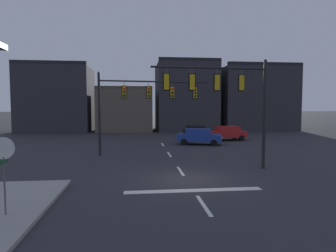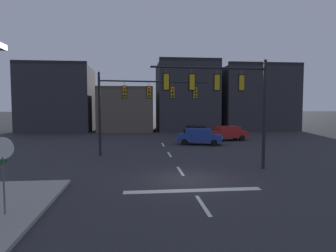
{
  "view_description": "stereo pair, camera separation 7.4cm",
  "coord_description": "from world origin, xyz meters",
  "px_view_note": "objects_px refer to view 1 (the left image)",
  "views": [
    {
      "loc": [
        -2.59,
        -14.84,
        3.87
      ],
      "look_at": [
        -0.46,
        4.69,
        2.53
      ],
      "focal_mm": 30.83,
      "sensor_mm": 36.0,
      "label": 1
    },
    {
      "loc": [
        -2.51,
        -14.85,
        3.87
      ],
      "look_at": [
        -0.46,
        4.69,
        2.53
      ],
      "focal_mm": 30.83,
      "sensor_mm": 36.0,
      "label": 2
    }
  ],
  "objects_px": {
    "signal_mast_near_side": "(226,92)",
    "car_lot_middle": "(199,136)",
    "car_lot_farside": "(195,132)",
    "signal_mast_far_side": "(140,98)",
    "stop_sign": "(3,157)",
    "car_lot_nearside": "(227,133)"
  },
  "relations": [
    {
      "from": "car_lot_nearside",
      "to": "car_lot_middle",
      "type": "height_order",
      "value": "same"
    },
    {
      "from": "stop_sign",
      "to": "car_lot_nearside",
      "type": "height_order",
      "value": "stop_sign"
    },
    {
      "from": "signal_mast_far_side",
      "to": "signal_mast_near_side",
      "type": "bearing_deg",
      "value": -51.15
    },
    {
      "from": "car_lot_nearside",
      "to": "car_lot_farside",
      "type": "bearing_deg",
      "value": 157.0
    },
    {
      "from": "signal_mast_far_side",
      "to": "car_lot_farside",
      "type": "distance_m",
      "value": 12.46
    },
    {
      "from": "signal_mast_far_side",
      "to": "car_lot_farside",
      "type": "bearing_deg",
      "value": 56.49
    },
    {
      "from": "signal_mast_far_side",
      "to": "stop_sign",
      "type": "relative_size",
      "value": 3.18
    },
    {
      "from": "stop_sign",
      "to": "car_lot_farside",
      "type": "bearing_deg",
      "value": 63.59
    },
    {
      "from": "signal_mast_near_side",
      "to": "stop_sign",
      "type": "distance_m",
      "value": 12.21
    },
    {
      "from": "signal_mast_far_side",
      "to": "car_lot_farside",
      "type": "xyz_separation_m",
      "value": [
        6.57,
        9.92,
        -3.72
      ]
    },
    {
      "from": "signal_mast_far_side",
      "to": "car_lot_middle",
      "type": "height_order",
      "value": "signal_mast_far_side"
    },
    {
      "from": "car_lot_middle",
      "to": "car_lot_farside",
      "type": "xyz_separation_m",
      "value": [
        0.57,
        4.64,
        0.0
      ]
    },
    {
      "from": "car_lot_farside",
      "to": "car_lot_middle",
      "type": "bearing_deg",
      "value": -97.02
    },
    {
      "from": "signal_mast_near_side",
      "to": "car_lot_nearside",
      "type": "xyz_separation_m",
      "value": [
        4.81,
        14.81,
        -3.88
      ]
    },
    {
      "from": "car_lot_nearside",
      "to": "car_lot_farside",
      "type": "height_order",
      "value": "same"
    },
    {
      "from": "stop_sign",
      "to": "car_lot_farside",
      "type": "xyz_separation_m",
      "value": [
        11.38,
        22.9,
        -1.29
      ]
    },
    {
      "from": "car_lot_nearside",
      "to": "signal_mast_far_side",
      "type": "bearing_deg",
      "value": -139.28
    },
    {
      "from": "stop_sign",
      "to": "car_lot_farside",
      "type": "height_order",
      "value": "stop_sign"
    },
    {
      "from": "signal_mast_near_side",
      "to": "car_lot_middle",
      "type": "relative_size",
      "value": 1.5
    },
    {
      "from": "stop_sign",
      "to": "car_lot_middle",
      "type": "bearing_deg",
      "value": 59.39
    },
    {
      "from": "signal_mast_near_side",
      "to": "car_lot_middle",
      "type": "height_order",
      "value": "signal_mast_near_side"
    },
    {
      "from": "stop_sign",
      "to": "car_lot_nearside",
      "type": "relative_size",
      "value": 0.61
    }
  ]
}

